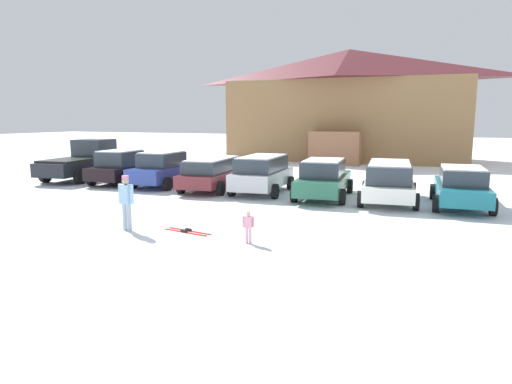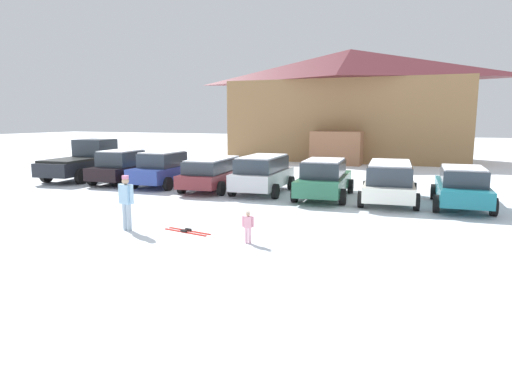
{
  "view_description": "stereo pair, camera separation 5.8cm",
  "coord_description": "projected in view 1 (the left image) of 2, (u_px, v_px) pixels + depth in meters",
  "views": [
    {
      "loc": [
        6.24,
        -7.31,
        3.36
      ],
      "look_at": [
        0.61,
        6.07,
        0.99
      ],
      "focal_mm": 32.0,
      "sensor_mm": 36.0,
      "label": 1
    },
    {
      "loc": [
        6.29,
        -7.29,
        3.36
      ],
      "look_at": [
        0.61,
        6.07,
        0.99
      ],
      "focal_mm": 32.0,
      "sensor_mm": 36.0,
      "label": 2
    }
  ],
  "objects": [
    {
      "name": "parked_silver_wagon",
      "position": [
        262.0,
        173.0,
        20.46
      ],
      "size": [
        2.39,
        4.36,
        1.68
      ],
      "color": "silver",
      "rests_on": "ground"
    },
    {
      "name": "parked_black_sedan",
      "position": [
        122.0,
        167.0,
        23.54
      ],
      "size": [
        2.47,
        4.26,
        1.72
      ],
      "color": "black",
      "rests_on": "ground"
    },
    {
      "name": "pickup_truck",
      "position": [
        85.0,
        161.0,
        25.29
      ],
      "size": [
        2.87,
        5.76,
        2.15
      ],
      "color": "#1E2229",
      "rests_on": "ground"
    },
    {
      "name": "parked_white_suv",
      "position": [
        389.0,
        181.0,
        18.22
      ],
      "size": [
        2.59,
        4.88,
        1.62
      ],
      "color": "white",
      "rests_on": "ground"
    },
    {
      "name": "pair_of_skis",
      "position": [
        187.0,
        231.0,
        13.56
      ],
      "size": [
        1.62,
        0.56,
        0.08
      ],
      "color": "red",
      "rests_on": "ground"
    },
    {
      "name": "parked_blue_hatchback",
      "position": [
        164.0,
        169.0,
        22.59
      ],
      "size": [
        2.26,
        4.37,
        1.72
      ],
      "color": "#2C4195",
      "rests_on": "ground"
    },
    {
      "name": "ground",
      "position": [
        118.0,
        279.0,
        9.58
      ],
      "size": [
        160.0,
        160.0,
        0.0
      ],
      "primitive_type": "plane",
      "color": "white"
    },
    {
      "name": "skier_child_in_pink_snowsuit",
      "position": [
        248.0,
        225.0,
        12.26
      ],
      "size": [
        0.33,
        0.17,
        0.89
      ],
      "color": "#E9ACC2",
      "rests_on": "ground"
    },
    {
      "name": "parked_maroon_van",
      "position": [
        213.0,
        172.0,
        21.37
      ],
      "size": [
        2.47,
        4.87,
        1.5
      ],
      "color": "maroon",
      "rests_on": "ground"
    },
    {
      "name": "parked_teal_hatchback",
      "position": [
        461.0,
        186.0,
        17.24
      ],
      "size": [
        2.31,
        4.69,
        1.55
      ],
      "color": "#196F7F",
      "rests_on": "ground"
    },
    {
      "name": "ski_lodge",
      "position": [
        348.0,
        104.0,
        36.78
      ],
      "size": [
        19.07,
        10.11,
        8.74
      ],
      "color": "#966F45",
      "rests_on": "ground"
    },
    {
      "name": "skier_adult_in_blue_parka",
      "position": [
        126.0,
        200.0,
        13.6
      ],
      "size": [
        0.61,
        0.32,
        1.67
      ],
      "color": "#9EB1C2",
      "rests_on": "ground"
    },
    {
      "name": "parked_green_coupe",
      "position": [
        324.0,
        178.0,
        19.24
      ],
      "size": [
        2.48,
        4.93,
        1.64
      ],
      "color": "#29694C",
      "rests_on": "ground"
    }
  ]
}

